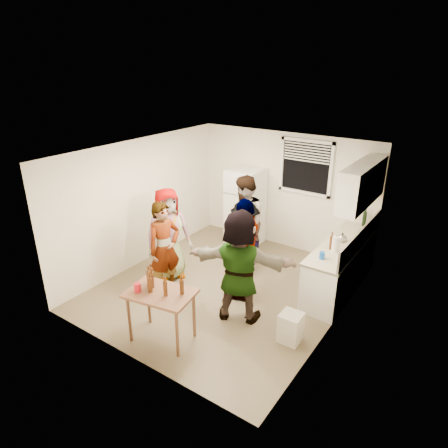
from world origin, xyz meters
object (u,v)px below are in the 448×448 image
Objects in this scene: guest_back_right at (244,274)px; guest_black at (244,296)px; wine_bottle at (363,226)px; red_cup at (138,291)px; trash_bin at (291,326)px; beer_bottle_table at (149,286)px; guest_orange at (238,317)px; blue_cup at (322,259)px; serving_table at (163,338)px; guest_grey at (171,276)px; kettle at (342,242)px; beer_bottle_counter at (331,249)px; guest_back_left at (244,264)px; refrigerator at (245,207)px; guest_stripe at (167,291)px.

guest_back_right reaches higher than guest_black.
wine_bottle is 4.47m from red_cup.
guest_back_right is (-1.60, 1.29, -0.25)m from trash_bin.
beer_bottle_table is 0.14× the size of guest_orange.
guest_orange is at bearing -132.68° from blue_cup.
guest_grey is (-1.15, 1.46, 0.00)m from serving_table.
beer_bottle_table is at bearing -123.22° from kettle.
trash_bin is 0.48× the size of serving_table.
beer_bottle_counter is 1.61m from trash_bin.
guest_orange is at bearing 50.51° from beer_bottle_table.
red_cup is 2.95m from guest_back_left.
blue_cup reaches higher than serving_table.
serving_table is 0.86m from red_cup.
kettle reaches higher than guest_back_right.
trash_bin reaches higher than guest_orange.
serving_table is at bearing -113.99° from wine_bottle.
kettle is at bearing 57.33° from beer_bottle_table.
trash_bin is at bearing -12.13° from guest_back_right.
beer_bottle_counter is 1.76× the size of red_cup.
red_cup is 0.09× the size of guest_back_right.
refrigerator reaches higher than guest_orange.
kettle is at bearing -33.28° from guest_grey.
guest_back_left is (-1.83, 1.64, -0.25)m from trash_bin.
guest_back_right is (-1.59, 0.22, -0.90)m from blue_cup.
trash_bin is (0.01, -1.07, -0.65)m from blue_cup.
red_cup reaches higher than guest_orange.
guest_back_right is at bearing 84.71° from beer_bottle_table.
beer_bottle_table reaches higher than guest_grey.
guest_grey is 1.18× the size of guest_back_right.
kettle reaches higher than guest_back_left.
guest_stripe is 0.94× the size of guest_black.
wine_bottle reaches higher than guest_black.
wine_bottle is 4.30m from serving_table.
guest_black is (-1.23, -1.24, -0.90)m from kettle.
beer_bottle_table reaches higher than guest_stripe.
guest_back_left is at bearing -7.45° from guest_grey.
guest_back_right is (-1.59, -0.19, -0.90)m from beer_bottle_counter.
kettle is at bearing 86.90° from blue_cup.
guest_orange is (-0.93, -1.01, -0.90)m from blue_cup.
kettle is 0.12× the size of guest_black.
kettle is 1.99m from trash_bin.
guest_grey is (-2.71, -1.05, -0.90)m from beer_bottle_counter.
guest_black is at bearing -13.61° from guest_back_left.
red_cup is at bearing -148.89° from serving_table.
trash_bin reaches higher than guest_stripe.
guest_back_right is at bearing -80.83° from guest_orange.
trash_bin is at bearing -92.68° from wine_bottle.
kettle is 1.63× the size of red_cup.
guest_orange is at bearing -60.15° from refrigerator.
refrigerator is 1.14× the size of guest_back_right.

